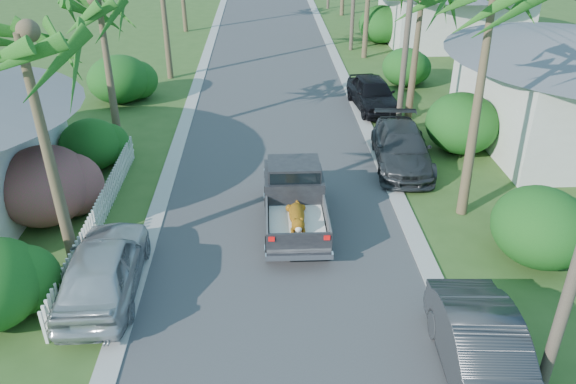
{
  "coord_description": "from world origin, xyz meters",
  "views": [
    {
      "loc": [
        -0.48,
        -10.7,
        10.0
      ],
      "look_at": [
        0.22,
        5.02,
        1.4
      ],
      "focal_mm": 35.0,
      "sensor_mm": 36.0,
      "label": 1
    }
  ],
  "objects_px": {
    "parked_car_rf": "(373,94)",
    "palm_l_b": "(97,0)",
    "parked_car_rn": "(484,355)",
    "palm_l_a": "(21,34)",
    "parked_car_rm": "(402,148)",
    "house_right_far": "(451,12)",
    "parked_car_ln": "(103,268)",
    "utility_pole_b": "(407,32)",
    "pickup_truck": "(294,194)"
  },
  "relations": [
    {
      "from": "parked_car_rn",
      "to": "parked_car_rf",
      "type": "height_order",
      "value": "parked_car_rf"
    },
    {
      "from": "parked_car_rm",
      "to": "parked_car_rf",
      "type": "bearing_deg",
      "value": 94.84
    },
    {
      "from": "parked_car_rf",
      "to": "palm_l_b",
      "type": "distance_m",
      "value": 13.64
    },
    {
      "from": "parked_car_rn",
      "to": "pickup_truck",
      "type": "bearing_deg",
      "value": 120.7
    },
    {
      "from": "parked_car_ln",
      "to": "utility_pole_b",
      "type": "distance_m",
      "value": 15.74
    },
    {
      "from": "parked_car_rf",
      "to": "house_right_far",
      "type": "bearing_deg",
      "value": 53.96
    },
    {
      "from": "parked_car_ln",
      "to": "utility_pole_b",
      "type": "relative_size",
      "value": 0.54
    },
    {
      "from": "palm_l_b",
      "to": "utility_pole_b",
      "type": "relative_size",
      "value": 0.82
    },
    {
      "from": "pickup_truck",
      "to": "parked_car_rn",
      "type": "bearing_deg",
      "value": -61.82
    },
    {
      "from": "house_right_far",
      "to": "parked_car_rf",
      "type": "bearing_deg",
      "value": -120.22
    },
    {
      "from": "palm_l_a",
      "to": "parked_car_rn",
      "type": "bearing_deg",
      "value": -23.95
    },
    {
      "from": "palm_l_a",
      "to": "utility_pole_b",
      "type": "relative_size",
      "value": 0.91
    },
    {
      "from": "house_right_far",
      "to": "palm_l_a",
      "type": "bearing_deg",
      "value": -125.42
    },
    {
      "from": "parked_car_rm",
      "to": "palm_l_a",
      "type": "distance_m",
      "value": 14.43
    },
    {
      "from": "palm_l_b",
      "to": "parked_car_rf",
      "type": "bearing_deg",
      "value": 19.88
    },
    {
      "from": "parked_car_rf",
      "to": "palm_l_b",
      "type": "bearing_deg",
      "value": -165.95
    },
    {
      "from": "parked_car_rn",
      "to": "palm_l_a",
      "type": "distance_m",
      "value": 13.04
    },
    {
      "from": "parked_car_rf",
      "to": "palm_l_b",
      "type": "height_order",
      "value": "palm_l_b"
    },
    {
      "from": "parked_car_rn",
      "to": "parked_car_rf",
      "type": "distance_m",
      "value": 17.95
    },
    {
      "from": "palm_l_a",
      "to": "parked_car_rm",
      "type": "bearing_deg",
      "value": 30.82
    },
    {
      "from": "utility_pole_b",
      "to": "parked_car_rm",
      "type": "bearing_deg",
      "value": -100.25
    },
    {
      "from": "pickup_truck",
      "to": "parked_car_rm",
      "type": "bearing_deg",
      "value": 42.17
    },
    {
      "from": "pickup_truck",
      "to": "parked_car_rn",
      "type": "xyz_separation_m",
      "value": [
        3.87,
        -7.22,
        -0.22
      ]
    },
    {
      "from": "palm_l_b",
      "to": "house_right_far",
      "type": "xyz_separation_m",
      "value": [
        19.8,
        18.0,
        -4.03
      ]
    },
    {
      "from": "parked_car_ln",
      "to": "palm_l_a",
      "type": "bearing_deg",
      "value": -41.89
    },
    {
      "from": "parked_car_rm",
      "to": "parked_car_ln",
      "type": "relative_size",
      "value": 1.08
    },
    {
      "from": "parked_car_rm",
      "to": "utility_pole_b",
      "type": "xyz_separation_m",
      "value": [
        0.6,
        3.32,
        3.84
      ]
    },
    {
      "from": "pickup_truck",
      "to": "parked_car_rf",
      "type": "height_order",
      "value": "pickup_truck"
    },
    {
      "from": "parked_car_rn",
      "to": "utility_pole_b",
      "type": "bearing_deg",
      "value": 87.51
    },
    {
      "from": "parked_car_ln",
      "to": "utility_pole_b",
      "type": "xyz_separation_m",
      "value": [
        10.58,
        11.03,
        3.77
      ]
    },
    {
      "from": "palm_l_b",
      "to": "parked_car_rn",
      "type": "bearing_deg",
      "value": -50.89
    },
    {
      "from": "parked_car_rn",
      "to": "parked_car_ln",
      "type": "distance_m",
      "value": 9.98
    },
    {
      "from": "parked_car_ln",
      "to": "utility_pole_b",
      "type": "height_order",
      "value": "utility_pole_b"
    },
    {
      "from": "palm_l_a",
      "to": "house_right_far",
      "type": "bearing_deg",
      "value": 54.58
    },
    {
      "from": "parked_car_rm",
      "to": "parked_car_rf",
      "type": "xyz_separation_m",
      "value": [
        0.0,
        6.58,
        0.04
      ]
    },
    {
      "from": "palm_l_a",
      "to": "parked_car_rf",
      "type": "bearing_deg",
      "value": 49.83
    },
    {
      "from": "parked_car_rn",
      "to": "palm_l_b",
      "type": "distance_m",
      "value": 18.42
    },
    {
      "from": "palm_l_b",
      "to": "parked_car_ln",
      "type": "bearing_deg",
      "value": -79.7
    },
    {
      "from": "parked_car_rn",
      "to": "palm_l_a",
      "type": "height_order",
      "value": "palm_l_a"
    },
    {
      "from": "house_right_far",
      "to": "utility_pole_b",
      "type": "xyz_separation_m",
      "value": [
        -7.4,
        -17.0,
        2.48
      ]
    },
    {
      "from": "utility_pole_b",
      "to": "parked_car_rf",
      "type": "bearing_deg",
      "value": 100.41
    },
    {
      "from": "parked_car_rn",
      "to": "parked_car_rm",
      "type": "xyz_separation_m",
      "value": [
        0.68,
        11.35,
        -0.03
      ]
    },
    {
      "from": "house_right_far",
      "to": "palm_l_b",
      "type": "bearing_deg",
      "value": -137.73
    },
    {
      "from": "palm_l_a",
      "to": "utility_pole_b",
      "type": "distance_m",
      "value": 15.64
    },
    {
      "from": "palm_l_b",
      "to": "house_right_far",
      "type": "distance_m",
      "value": 27.06
    },
    {
      "from": "utility_pole_b",
      "to": "palm_l_b",
      "type": "bearing_deg",
      "value": -175.39
    },
    {
      "from": "parked_car_rm",
      "to": "palm_l_b",
      "type": "xyz_separation_m",
      "value": [
        -11.8,
        2.32,
        5.39
      ]
    },
    {
      "from": "parked_car_rm",
      "to": "house_right_far",
      "type": "bearing_deg",
      "value": 73.34
    },
    {
      "from": "palm_l_a",
      "to": "house_right_far",
      "type": "height_order",
      "value": "palm_l_a"
    },
    {
      "from": "pickup_truck",
      "to": "parked_car_rm",
      "type": "height_order",
      "value": "pickup_truck"
    }
  ]
}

